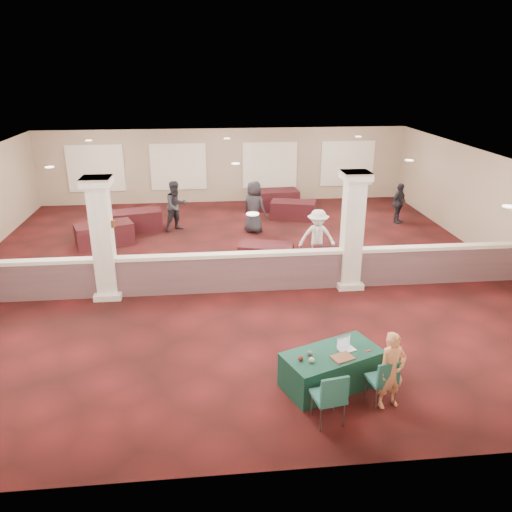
{
  "coord_description": "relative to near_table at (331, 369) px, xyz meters",
  "views": [
    {
      "loc": [
        -0.84,
        -13.82,
        5.77
      ],
      "look_at": [
        0.37,
        -2.0,
        1.18
      ],
      "focal_mm": 35.0,
      "sensor_mm": 36.0,
      "label": 1
    }
  ],
  "objects": [
    {
      "name": "woman",
      "position": [
        0.89,
        -0.71,
        0.37
      ],
      "size": [
        0.59,
        0.46,
        1.46
      ],
      "primitive_type": "imported",
      "rotation": [
        0.0,
        0.0,
        0.24
      ],
      "color": "#F7936B",
      "rests_on": "ground"
    },
    {
      "name": "conf_chair_side",
      "position": [
        -0.3,
        -1.11,
        0.25
      ],
      "size": [
        0.59,
        0.59,
        1.02
      ],
      "rotation": [
        0.0,
        0.0,
        0.17
      ],
      "color": "#205D5B",
      "rests_on": "ground"
    },
    {
      "name": "conf_chair_main",
      "position": [
        0.79,
        -0.66,
        0.19
      ],
      "size": [
        0.53,
        0.54,
        0.92
      ],
      "rotation": [
        0.0,
        0.0,
        0.18
      ],
      "color": "#205D5B",
      "rests_on": "ground"
    },
    {
      "name": "yarn_cream",
      "position": [
        -0.46,
        -0.29,
        0.41
      ],
      "size": [
        0.11,
        0.11,
        0.11
      ],
      "primitive_type": "sphere",
      "color": "#C1B09F",
      "rests_on": "near_table"
    },
    {
      "name": "scissors",
      "position": [
        0.69,
        -0.02,
        0.36
      ],
      "size": [
        0.12,
        0.07,
        0.01
      ],
      "primitive_type": "cube",
      "rotation": [
        0.0,
        0.0,
        0.38
      ],
      "color": "red",
      "rests_on": "near_table"
    },
    {
      "name": "yarn_grey",
      "position": [
        -0.45,
        -0.05,
        0.4
      ],
      "size": [
        0.1,
        0.1,
        0.1
      ],
      "primitive_type": "sphere",
      "color": "#55545A",
      "rests_on": "near_table"
    },
    {
      "name": "far_table_front_right",
      "position": [
        1.76,
        6.23,
        -0.03
      ],
      "size": [
        1.67,
        0.94,
        0.65
      ],
      "primitive_type": "cube",
      "rotation": [
        0.0,
        0.0,
        -0.09
      ],
      "color": "black",
      "rests_on": "ground"
    },
    {
      "name": "ceiling",
      "position": [
        -1.41,
        5.93,
        2.85
      ],
      "size": [
        16.0,
        16.0,
        0.02
      ],
      "primitive_type": "cube",
      "color": "white",
      "rests_on": "wall_back"
    },
    {
      "name": "far_table_front_center",
      "position": [
        -0.5,
        6.23,
        -0.02
      ],
      "size": [
        1.79,
        1.22,
        0.66
      ],
      "primitive_type": "cube",
      "rotation": [
        0.0,
        0.0,
        -0.27
      ],
      "color": "black",
      "rests_on": "ground"
    },
    {
      "name": "partition_wall",
      "position": [
        -1.41,
        4.43,
        0.21
      ],
      "size": [
        15.6,
        0.28,
        1.1
      ],
      "color": "#573B43",
      "rests_on": "ground"
    },
    {
      "name": "attendee_a",
      "position": [
        -3.36,
        9.93,
        0.57
      ],
      "size": [
        1.01,
        0.91,
        1.84
      ],
      "primitive_type": "imported",
      "rotation": [
        0.0,
        0.0,
        0.61
      ],
      "color": "black",
      "rests_on": "ground"
    },
    {
      "name": "far_table_back_left",
      "position": [
        -4.87,
        10.09,
        0.02
      ],
      "size": [
        1.99,
        1.28,
        0.74
      ],
      "primitive_type": "cube",
      "rotation": [
        0.0,
        0.0,
        0.21
      ],
      "color": "black",
      "rests_on": "ground"
    },
    {
      "name": "far_table_back_right",
      "position": [
        1.16,
        10.96,
        -0.0
      ],
      "size": [
        1.91,
        1.31,
        0.7
      ],
      "primitive_type": "cube",
      "rotation": [
        0.0,
        0.0,
        -0.28
      ],
      "color": "black",
      "rests_on": "ground"
    },
    {
      "name": "yarn_red",
      "position": [
        -0.65,
        -0.21,
        0.4
      ],
      "size": [
        0.1,
        0.1,
        0.1
      ],
      "primitive_type": "sphere",
      "color": "maroon",
      "rests_on": "near_table"
    },
    {
      "name": "wall_back",
      "position": [
        -1.41,
        13.93,
        1.25
      ],
      "size": [
        16.0,
        0.04,
        3.2
      ],
      "primitive_type": "cube",
      "color": "gray",
      "rests_on": "ground"
    },
    {
      "name": "attendee_c",
      "position": [
        5.09,
        10.03,
        0.42
      ],
      "size": [
        0.98,
        0.91,
        1.55
      ],
      "primitive_type": "imported",
      "rotation": [
        0.0,
        0.0,
        0.69
      ],
      "color": "black",
      "rests_on": "ground"
    },
    {
      "name": "laptop_base",
      "position": [
        0.29,
        0.06,
        0.36
      ],
      "size": [
        0.38,
        0.33,
        0.02
      ],
      "primitive_type": "cube",
      "rotation": [
        0.0,
        0.0,
        0.38
      ],
      "color": "silver",
      "rests_on": "near_table"
    },
    {
      "name": "far_table_back_center",
      "position": [
        0.59,
        12.43,
        0.05
      ],
      "size": [
        2.09,
        1.18,
        0.82
      ],
      "primitive_type": "cube",
      "rotation": [
        0.0,
        0.0,
        0.09
      ],
      "color": "black",
      "rests_on": "ground"
    },
    {
      "name": "sconce_left",
      "position": [
        -5.19,
        4.43,
        1.65
      ],
      "size": [
        0.12,
        0.12,
        0.18
      ],
      "color": "brown",
      "rests_on": "column_left"
    },
    {
      "name": "near_table",
      "position": [
        0.0,
        0.0,
        0.0
      ],
      "size": [
        2.06,
        1.54,
        0.71
      ],
      "primitive_type": "cube",
      "rotation": [
        0.0,
        0.0,
        0.38
      ],
      "color": "#0E342E",
      "rests_on": "ground"
    },
    {
      "name": "wall_front",
      "position": [
        -1.41,
        -2.07,
        1.25
      ],
      "size": [
        16.0,
        0.04,
        3.2
      ],
      "primitive_type": "cube",
      "color": "gray",
      "rests_on": "ground"
    },
    {
      "name": "knitting",
      "position": [
        0.14,
        -0.21,
        0.37
      ],
      "size": [
        0.47,
        0.41,
        0.03
      ],
      "primitive_type": "cube",
      "rotation": [
        0.0,
        0.0,
        0.38
      ],
      "color": "#A84F1A",
      "rests_on": "near_table"
    },
    {
      "name": "sconce_right",
      "position": [
        -4.63,
        4.43,
        1.65
      ],
      "size": [
        0.12,
        0.12,
        0.18
      ],
      "color": "brown",
      "rests_on": "column_left"
    },
    {
      "name": "laptop_screen",
      "position": [
        0.25,
        0.17,
        0.48
      ],
      "size": [
        0.3,
        0.13,
        0.21
      ],
      "primitive_type": "cube",
      "rotation": [
        0.0,
        0.0,
        0.38
      ],
      "color": "silver",
      "rests_on": "near_table"
    },
    {
      "name": "ground",
      "position": [
        -1.41,
        5.93,
        -0.35
      ],
      "size": [
        16.0,
        16.0,
        0.0
      ],
      "primitive_type": "plane",
      "color": "#401011",
      "rests_on": "ground"
    },
    {
      "name": "wall_right",
      "position": [
        6.59,
        5.93,
        1.25
      ],
      "size": [
        0.04,
        16.0,
        3.2
      ],
      "primitive_type": "cube",
      "color": "gray",
      "rests_on": "ground"
    },
    {
      "name": "attendee_d",
      "position": [
        -0.55,
        9.43,
        0.59
      ],
      "size": [
        1.04,
        0.97,
        1.89
      ],
      "primitive_type": "imported",
      "rotation": [
        0.0,
        0.0,
        2.48
      ],
      "color": "black",
      "rests_on": "ground"
    },
    {
      "name": "screen_glow",
      "position": [
        0.25,
        0.16,
        0.46
      ],
      "size": [
        0.27,
        0.11,
        0.18
      ],
      "primitive_type": "cube",
      "rotation": [
        0.0,
        0.0,
        0.38
      ],
      "color": "silver",
      "rests_on": "near_table"
    },
    {
      "name": "far_table_front_left",
      "position": [
        -5.73,
        8.56,
        0.02
      ],
      "size": [
        2.06,
        1.51,
        0.75
      ],
      "primitive_type": "cube",
      "rotation": [
        0.0,
        0.0,
        0.35
      ],
      "color": "black",
      "rests_on": "ground"
    },
    {
      "name": "column_left",
      "position": [
        -4.91,
        4.43,
        1.28
      ],
      "size": [
        0.72,
        0.72,
        3.2
      ],
      "color": "beige",
      "rests_on": "ground"
    },
    {
      "name": "attendee_b",
      "position": [
        1.05,
        6.14,
        0.51
      ],
      "size": [
        1.17,
        0.68,
        1.73
      ],
      "primitive_type": "imported",
      "rotation": [
        0.0,
        0.0,
        -0.16
      ],
      "color": "silver",
      "rests_on": "ground"
    },
    {
      "name": "column_right",
      "position": [
        1.59,
        4.43,
        1.28
      ],
      "size": [
        0.72,
        0.72,
        3.2
      ],
      "color": "beige",
      "rests_on": "ground"
    }
  ]
}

